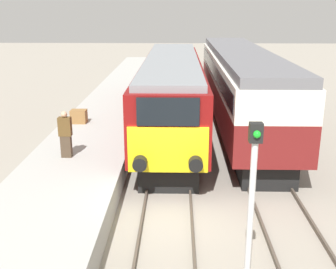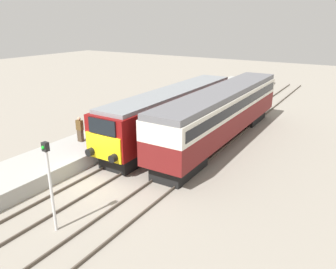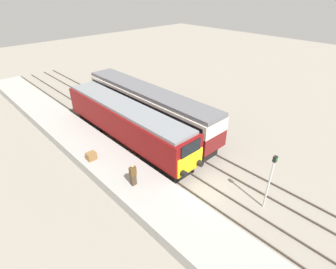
{
  "view_description": "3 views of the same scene",
  "coord_description": "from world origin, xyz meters",
  "px_view_note": "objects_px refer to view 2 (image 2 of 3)",
  "views": [
    {
      "loc": [
        0.29,
        -11.22,
        5.96
      ],
      "look_at": [
        0.0,
        1.02,
        2.21
      ],
      "focal_mm": 45.0,
      "sensor_mm": 36.0,
      "label": 1
    },
    {
      "loc": [
        11.87,
        -11.42,
        8.38
      ],
      "look_at": [
        1.7,
        5.02,
        1.6
      ],
      "focal_mm": 35.0,
      "sensor_mm": 36.0,
      "label": 2
    },
    {
      "loc": [
        -11.21,
        -8.63,
        12.58
      ],
      "look_at": [
        1.7,
        5.02,
        1.6
      ],
      "focal_mm": 28.0,
      "sensor_mm": 36.0,
      "label": 3
    }
  ],
  "objects_px": {
    "person_on_platform": "(80,129)",
    "signal_post": "(50,180)",
    "locomotive": "(174,111)",
    "luggage_crate": "(118,119)",
    "passenger_carriage": "(223,110)"
  },
  "relations": [
    {
      "from": "person_on_platform",
      "to": "signal_post",
      "type": "relative_size",
      "value": 0.42
    },
    {
      "from": "passenger_carriage",
      "to": "locomotive",
      "type": "bearing_deg",
      "value": -162.39
    },
    {
      "from": "passenger_carriage",
      "to": "person_on_platform",
      "type": "bearing_deg",
      "value": -135.49
    },
    {
      "from": "locomotive",
      "to": "passenger_carriage",
      "type": "height_order",
      "value": "passenger_carriage"
    },
    {
      "from": "locomotive",
      "to": "luggage_crate",
      "type": "distance_m",
      "value": 4.52
    },
    {
      "from": "locomotive",
      "to": "luggage_crate",
      "type": "xyz_separation_m",
      "value": [
        -4.22,
        -1.31,
        -0.94
      ]
    },
    {
      "from": "passenger_carriage",
      "to": "signal_post",
      "type": "height_order",
      "value": "signal_post"
    },
    {
      "from": "locomotive",
      "to": "person_on_platform",
      "type": "bearing_deg",
      "value": -121.89
    },
    {
      "from": "person_on_platform",
      "to": "signal_post",
      "type": "xyz_separation_m",
      "value": [
        5.32,
        -6.68,
        0.7
      ]
    },
    {
      "from": "passenger_carriage",
      "to": "signal_post",
      "type": "bearing_deg",
      "value": -97.13
    },
    {
      "from": "person_on_platform",
      "to": "locomotive",
      "type": "bearing_deg",
      "value": 58.11
    },
    {
      "from": "locomotive",
      "to": "luggage_crate",
      "type": "bearing_deg",
      "value": -162.81
    },
    {
      "from": "person_on_platform",
      "to": "signal_post",
      "type": "height_order",
      "value": "signal_post"
    },
    {
      "from": "passenger_carriage",
      "to": "person_on_platform",
      "type": "distance_m",
      "value": 9.88
    },
    {
      "from": "locomotive",
      "to": "person_on_platform",
      "type": "height_order",
      "value": "locomotive"
    }
  ]
}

